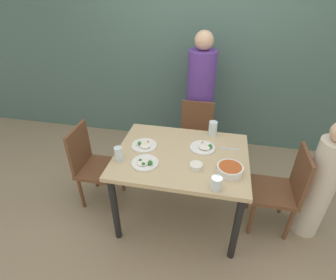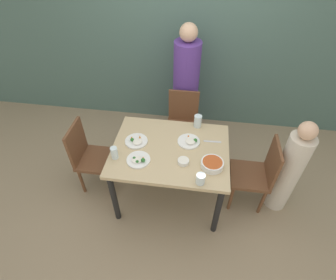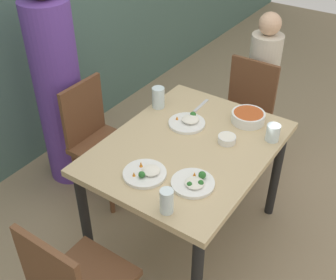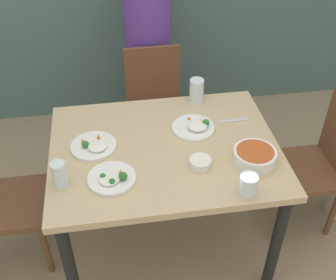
{
  "view_description": "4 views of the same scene",
  "coord_description": "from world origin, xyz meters",
  "px_view_note": "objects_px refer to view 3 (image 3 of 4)",
  "views": [
    {
      "loc": [
        0.26,
        -1.86,
        2.12
      ],
      "look_at": [
        -0.14,
        0.07,
        0.85
      ],
      "focal_mm": 28.0,
      "sensor_mm": 36.0,
      "label": 1
    },
    {
      "loc": [
        0.24,
        -1.83,
        2.62
      ],
      "look_at": [
        -0.04,
        0.09,
        0.79
      ],
      "focal_mm": 28.0,
      "sensor_mm": 36.0,
      "label": 2
    },
    {
      "loc": [
        -1.69,
        -1.0,
        2.22
      ],
      "look_at": [
        -0.09,
        0.08,
        0.82
      ],
      "focal_mm": 45.0,
      "sensor_mm": 36.0,
      "label": 3
    },
    {
      "loc": [
        -0.24,
        -1.63,
        2.14
      ],
      "look_at": [
        0.02,
        0.01,
        0.79
      ],
      "focal_mm": 45.0,
      "sensor_mm": 36.0,
      "label": 4
    }
  ],
  "objects_px": {
    "plate_rice_adult": "(188,122)",
    "person_child": "(260,89)",
    "chair_adult_spot": "(98,138)",
    "bowl_curry": "(248,117)",
    "glass_water_tall": "(273,133)",
    "person_adult": "(59,91)",
    "chair_child_spot": "(243,114)"
  },
  "relations": [
    {
      "from": "person_adult",
      "to": "glass_water_tall",
      "type": "relative_size",
      "value": 15.63
    },
    {
      "from": "chair_child_spot",
      "to": "bowl_curry",
      "type": "height_order",
      "value": "chair_child_spot"
    },
    {
      "from": "chair_adult_spot",
      "to": "person_child",
      "type": "relative_size",
      "value": 0.74
    },
    {
      "from": "chair_adult_spot",
      "to": "person_child",
      "type": "distance_m",
      "value": 1.37
    },
    {
      "from": "person_adult",
      "to": "glass_water_tall",
      "type": "distance_m",
      "value": 1.52
    },
    {
      "from": "chair_child_spot",
      "to": "glass_water_tall",
      "type": "relative_size",
      "value": 8.5
    },
    {
      "from": "glass_water_tall",
      "to": "person_adult",
      "type": "bearing_deg",
      "value": 100.14
    },
    {
      "from": "person_child",
      "to": "bowl_curry",
      "type": "xyz_separation_m",
      "value": [
        -0.8,
        -0.24,
        0.25
      ]
    },
    {
      "from": "bowl_curry",
      "to": "plate_rice_adult",
      "type": "distance_m",
      "value": 0.38
    },
    {
      "from": "chair_adult_spot",
      "to": "plate_rice_adult",
      "type": "bearing_deg",
      "value": -78.82
    },
    {
      "from": "chair_adult_spot",
      "to": "chair_child_spot",
      "type": "relative_size",
      "value": 1.0
    },
    {
      "from": "chair_child_spot",
      "to": "plate_rice_adult",
      "type": "xyz_separation_m",
      "value": [
        -0.74,
        0.06,
        0.31
      ]
    },
    {
      "from": "bowl_curry",
      "to": "plate_rice_adult",
      "type": "bearing_deg",
      "value": 128.53
    },
    {
      "from": "bowl_curry",
      "to": "glass_water_tall",
      "type": "height_order",
      "value": "glass_water_tall"
    },
    {
      "from": "chair_adult_spot",
      "to": "glass_water_tall",
      "type": "bearing_deg",
      "value": -77.02
    },
    {
      "from": "person_adult",
      "to": "bowl_curry",
      "type": "xyz_separation_m",
      "value": [
        0.37,
        -1.3,
        0.06
      ]
    },
    {
      "from": "chair_adult_spot",
      "to": "person_adult",
      "type": "bearing_deg",
      "value": 90.0
    },
    {
      "from": "person_child",
      "to": "bowl_curry",
      "type": "height_order",
      "value": "person_child"
    },
    {
      "from": "chair_adult_spot",
      "to": "chair_child_spot",
      "type": "height_order",
      "value": "same"
    },
    {
      "from": "person_adult",
      "to": "person_child",
      "type": "xyz_separation_m",
      "value": [
        1.16,
        -1.06,
        -0.19
      ]
    },
    {
      "from": "plate_rice_adult",
      "to": "glass_water_tall",
      "type": "distance_m",
      "value": 0.52
    },
    {
      "from": "chair_adult_spot",
      "to": "person_child",
      "type": "height_order",
      "value": "person_child"
    },
    {
      "from": "chair_adult_spot",
      "to": "plate_rice_adult",
      "type": "relative_size",
      "value": 3.81
    },
    {
      "from": "person_adult",
      "to": "chair_adult_spot",
      "type": "bearing_deg",
      "value": -90.0
    },
    {
      "from": "person_adult",
      "to": "person_child",
      "type": "bearing_deg",
      "value": -42.23
    },
    {
      "from": "chair_adult_spot",
      "to": "person_child",
      "type": "xyz_separation_m",
      "value": [
        1.16,
        -0.72,
        0.08
      ]
    },
    {
      "from": "plate_rice_adult",
      "to": "person_child",
      "type": "bearing_deg",
      "value": -3.05
    },
    {
      "from": "chair_adult_spot",
      "to": "chair_child_spot",
      "type": "bearing_deg",
      "value": -39.61
    },
    {
      "from": "chair_child_spot",
      "to": "person_adult",
      "type": "xyz_separation_m",
      "value": [
        -0.87,
        1.06,
        0.27
      ]
    },
    {
      "from": "person_child",
      "to": "plate_rice_adult",
      "type": "distance_m",
      "value": 1.06
    },
    {
      "from": "person_adult",
      "to": "plate_rice_adult",
      "type": "height_order",
      "value": "person_adult"
    },
    {
      "from": "chair_adult_spot",
      "to": "glass_water_tall",
      "type": "height_order",
      "value": "chair_adult_spot"
    }
  ]
}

